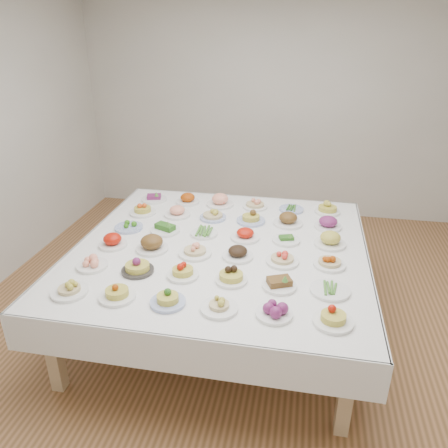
% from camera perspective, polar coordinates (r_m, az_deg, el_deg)
% --- Properties ---
extents(room_envelope, '(5.02, 5.02, 2.81)m').
position_cam_1_polar(room_envelope, '(3.35, 2.85, 14.78)').
color(room_envelope, '#9E6A42').
rests_on(room_envelope, ground).
extents(display_table, '(2.36, 2.36, 0.75)m').
position_cam_1_polar(display_table, '(3.61, -0.45, -3.76)').
color(display_table, white).
rests_on(display_table, ground).
extents(dish_0, '(0.26, 0.26, 0.14)m').
position_cam_1_polar(dish_0, '(3.12, -19.63, -7.51)').
color(dish_0, white).
rests_on(dish_0, display_table).
extents(dish_1, '(0.24, 0.24, 0.12)m').
position_cam_1_polar(dish_1, '(2.99, -13.81, -8.52)').
color(dish_1, white).
rests_on(dish_1, display_table).
extents(dish_2, '(0.23, 0.23, 0.12)m').
position_cam_1_polar(dish_2, '(2.87, -7.38, -9.44)').
color(dish_2, '#4C66B2').
rests_on(dish_2, display_table).
extents(dish_3, '(0.24, 0.24, 0.12)m').
position_cam_1_polar(dish_3, '(2.79, -0.65, -10.20)').
color(dish_3, white).
rests_on(dish_3, display_table).
extents(dish_4, '(0.23, 0.23, 0.11)m').
position_cam_1_polar(dish_4, '(2.77, 6.59, -10.99)').
color(dish_4, white).
rests_on(dish_4, display_table).
extents(dish_5, '(0.25, 0.25, 0.15)m').
position_cam_1_polar(dish_5, '(2.75, 14.15, -11.26)').
color(dish_5, white).
rests_on(dish_5, display_table).
extents(dish_6, '(0.23, 0.23, 0.09)m').
position_cam_1_polar(dish_6, '(3.40, -16.88, -4.84)').
color(dish_6, white).
rests_on(dish_6, display_table).
extents(dish_7, '(0.23, 0.23, 0.15)m').
position_cam_1_polar(dish_7, '(3.24, -11.29, -5.06)').
color(dish_7, '#2E2B29').
rests_on(dish_7, display_table).
extents(dish_8, '(0.23, 0.23, 0.13)m').
position_cam_1_polar(dish_8, '(3.15, -5.42, -5.95)').
color(dish_8, white).
rests_on(dish_8, display_table).
extents(dish_9, '(0.23, 0.23, 0.14)m').
position_cam_1_polar(dish_9, '(3.07, 0.94, -6.41)').
color(dish_9, white).
rests_on(dish_9, display_table).
extents(dish_10, '(0.24, 0.24, 0.11)m').
position_cam_1_polar(dish_10, '(3.04, 7.25, -7.42)').
color(dish_10, white).
rests_on(dish_10, display_table).
extents(dish_11, '(0.27, 0.27, 0.06)m').
position_cam_1_polar(dish_11, '(3.07, 13.67, -8.23)').
color(dish_11, white).
rests_on(dish_11, display_table).
extents(dish_12, '(0.23, 0.23, 0.12)m').
position_cam_1_polar(dish_12, '(3.67, -14.35, -2.04)').
color(dish_12, white).
rests_on(dish_12, display_table).
extents(dish_13, '(0.26, 0.26, 0.16)m').
position_cam_1_polar(dish_13, '(3.53, -9.43, -2.29)').
color(dish_13, white).
rests_on(dish_13, display_table).
extents(dish_14, '(0.26, 0.26, 0.14)m').
position_cam_1_polar(dish_14, '(3.42, -3.83, -2.99)').
color(dish_14, white).
rests_on(dish_14, display_table).
extents(dish_15, '(0.24, 0.24, 0.12)m').
position_cam_1_polar(dish_15, '(3.38, 1.81, -3.57)').
color(dish_15, white).
rests_on(dish_15, display_table).
extents(dish_16, '(0.26, 0.26, 0.15)m').
position_cam_1_polar(dish_16, '(3.33, 7.66, -3.97)').
color(dish_16, white).
rests_on(dish_16, display_table).
extents(dish_17, '(0.24, 0.24, 0.14)m').
position_cam_1_polar(dish_17, '(3.35, 13.69, -4.38)').
color(dish_17, white).
rests_on(dish_17, display_table).
extents(dish_18, '(0.25, 0.25, 0.10)m').
position_cam_1_polar(dish_18, '(3.95, -12.36, -0.09)').
color(dish_18, '#4C66B2').
rests_on(dish_18, display_table).
extents(dish_19, '(0.25, 0.25, 0.11)m').
position_cam_1_polar(dish_19, '(3.84, -7.70, -0.35)').
color(dish_19, white).
rests_on(dish_19, display_table).
extents(dish_20, '(0.23, 0.23, 0.06)m').
position_cam_1_polar(dish_20, '(3.76, -2.61, -1.05)').
color(dish_20, white).
rests_on(dish_20, display_table).
extents(dish_21, '(0.24, 0.24, 0.12)m').
position_cam_1_polar(dish_21, '(3.68, 2.79, -1.18)').
color(dish_21, white).
rests_on(dish_21, display_table).
extents(dish_22, '(0.23, 0.23, 0.09)m').
position_cam_1_polar(dish_22, '(3.67, 8.14, -1.82)').
color(dish_22, white).
rests_on(dish_22, display_table).
extents(dish_23, '(0.26, 0.26, 0.16)m').
position_cam_1_polar(dish_23, '(3.66, 13.74, -1.64)').
color(dish_23, white).
rests_on(dish_23, display_table).
extents(dish_24, '(0.25, 0.25, 0.13)m').
position_cam_1_polar(dish_24, '(4.24, -10.60, 2.06)').
color(dish_24, white).
rests_on(dish_24, display_table).
extents(dish_25, '(0.24, 0.24, 0.12)m').
position_cam_1_polar(dish_25, '(4.14, -6.13, 1.78)').
color(dish_25, white).
rests_on(dish_25, display_table).
extents(dish_26, '(0.24, 0.24, 0.14)m').
position_cam_1_polar(dish_26, '(4.05, -1.48, 1.55)').
color(dish_26, '#4C66B2').
rests_on(dish_26, display_table).
extents(dish_27, '(0.28, 0.27, 0.16)m').
position_cam_1_polar(dish_27, '(3.99, 3.55, 1.26)').
color(dish_27, '#4C66B2').
rests_on(dish_27, display_table).
extents(dish_28, '(0.26, 0.26, 0.14)m').
position_cam_1_polar(dish_28, '(3.98, 8.38, 0.79)').
color(dish_28, white).
rests_on(dish_28, display_table).
extents(dish_29, '(0.24, 0.24, 0.14)m').
position_cam_1_polar(dish_29, '(3.97, 13.45, 0.35)').
color(dish_29, white).
rests_on(dish_29, display_table).
extents(dish_30, '(0.25, 0.25, 0.11)m').
position_cam_1_polar(dish_30, '(4.55, -9.13, 3.62)').
color(dish_30, white).
rests_on(dish_30, display_table).
extents(dish_31, '(0.23, 0.23, 0.13)m').
position_cam_1_polar(dish_31, '(4.44, -4.77, 3.44)').
color(dish_31, white).
rests_on(dish_31, display_table).
extents(dish_32, '(0.28, 0.28, 0.16)m').
position_cam_1_polar(dish_32, '(4.35, -0.52, 3.35)').
color(dish_32, white).
rests_on(dish_32, display_table).
extents(dish_33, '(0.24, 0.24, 0.14)m').
position_cam_1_polar(dish_33, '(4.31, 4.09, 2.92)').
color(dish_33, white).
rests_on(dish_33, display_table).
extents(dish_34, '(0.23, 0.23, 0.05)m').
position_cam_1_polar(dish_34, '(4.30, 8.79, 2.01)').
color(dish_34, '#4C66B2').
rests_on(dish_34, display_table).
extents(dish_35, '(0.25, 0.24, 0.15)m').
position_cam_1_polar(dish_35, '(4.29, 13.41, 2.32)').
color(dish_35, white).
rests_on(dish_35, display_table).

